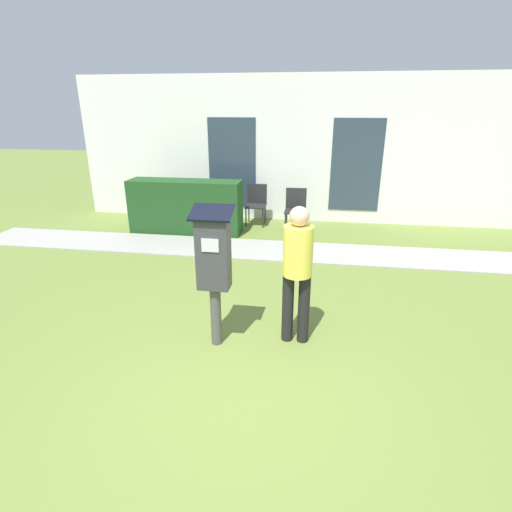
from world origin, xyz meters
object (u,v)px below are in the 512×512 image
object	(u,v)px
person_standing	(297,265)
outdoor_chair_left	(256,201)
outdoor_chair_middle	(296,206)
parking_meter	(214,260)

from	to	relation	value
person_standing	outdoor_chair_left	bearing A→B (deg)	81.71
person_standing	outdoor_chair_left	world-z (taller)	person_standing
person_standing	outdoor_chair_left	distance (m)	4.87
outdoor_chair_middle	outdoor_chair_left	bearing A→B (deg)	149.89
outdoor_chair_left	outdoor_chair_middle	bearing A→B (deg)	-27.92
parking_meter	outdoor_chair_left	distance (m)	4.95
person_standing	outdoor_chair_middle	world-z (taller)	person_standing
parking_meter	outdoor_chair_left	xyz separation A→B (m)	(-0.31, 4.91, -0.49)
parking_meter	outdoor_chair_left	size ratio (longest dim) A/B	1.77
outdoor_chair_left	person_standing	bearing A→B (deg)	-83.48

